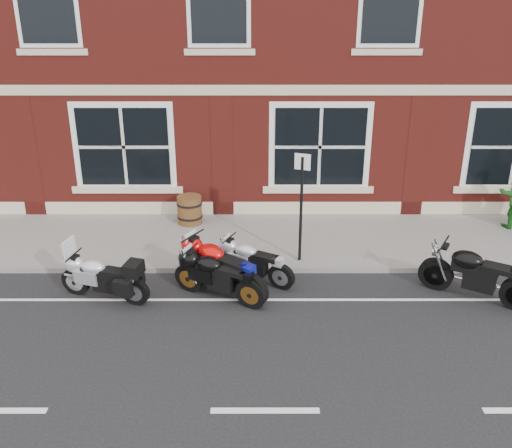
{
  "coord_description": "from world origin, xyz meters",
  "views": [
    {
      "loc": [
        -0.13,
        -9.65,
        5.74
      ],
      "look_at": [
        -0.13,
        1.6,
        1.05
      ],
      "focal_mm": 40.0,
      "sensor_mm": 36.0,
      "label": 1
    }
  ],
  "objects_px": {
    "moto_sport_black": "(218,275)",
    "parking_sign": "(301,200)",
    "moto_touring_silver": "(102,275)",
    "moto_naked_black": "(475,272)",
    "moto_sport_silver": "(253,260)",
    "barrel_planter": "(190,210)",
    "moto_sport_red": "(221,265)"
  },
  "relations": [
    {
      "from": "moto_sport_black",
      "to": "moto_sport_silver",
      "type": "height_order",
      "value": "moto_sport_black"
    },
    {
      "from": "moto_sport_red",
      "to": "moto_naked_black",
      "type": "bearing_deg",
      "value": -54.71
    },
    {
      "from": "moto_touring_silver",
      "to": "moto_sport_silver",
      "type": "distance_m",
      "value": 3.06
    },
    {
      "from": "moto_sport_silver",
      "to": "moto_sport_black",
      "type": "bearing_deg",
      "value": 167.73
    },
    {
      "from": "moto_naked_black",
      "to": "moto_sport_red",
      "type": "bearing_deg",
      "value": 118.93
    },
    {
      "from": "moto_naked_black",
      "to": "moto_sport_black",
      "type": "bearing_deg",
      "value": 122.15
    },
    {
      "from": "moto_sport_silver",
      "to": "moto_touring_silver",
      "type": "bearing_deg",
      "value": 134.37
    },
    {
      "from": "moto_sport_red",
      "to": "moto_sport_black",
      "type": "bearing_deg",
      "value": -149.1
    },
    {
      "from": "moto_sport_black",
      "to": "barrel_planter",
      "type": "distance_m",
      "value": 3.76
    },
    {
      "from": "barrel_planter",
      "to": "moto_naked_black",
      "type": "bearing_deg",
      "value": -31.17
    },
    {
      "from": "barrel_planter",
      "to": "parking_sign",
      "type": "bearing_deg",
      "value": -38.89
    },
    {
      "from": "moto_sport_red",
      "to": "parking_sign",
      "type": "height_order",
      "value": "parking_sign"
    },
    {
      "from": "moto_sport_black",
      "to": "parking_sign",
      "type": "xyz_separation_m",
      "value": [
        1.71,
        1.48,
        1.0
      ]
    },
    {
      "from": "moto_sport_silver",
      "to": "barrel_planter",
      "type": "xyz_separation_m",
      "value": [
        -1.63,
        2.89,
        -0.0
      ]
    },
    {
      "from": "moto_sport_red",
      "to": "moto_naked_black",
      "type": "relative_size",
      "value": 0.94
    },
    {
      "from": "moto_touring_silver",
      "to": "moto_naked_black",
      "type": "xyz_separation_m",
      "value": [
        7.33,
        0.01,
        0.07
      ]
    },
    {
      "from": "moto_sport_silver",
      "to": "moto_naked_black",
      "type": "xyz_separation_m",
      "value": [
        4.36,
        -0.74,
        0.1
      ]
    },
    {
      "from": "moto_sport_red",
      "to": "moto_touring_silver",
      "type": "bearing_deg",
      "value": 135.37
    },
    {
      "from": "moto_sport_black",
      "to": "barrel_planter",
      "type": "height_order",
      "value": "moto_sport_black"
    },
    {
      "from": "moto_touring_silver",
      "to": "parking_sign",
      "type": "bearing_deg",
      "value": -51.83
    },
    {
      "from": "moto_sport_black",
      "to": "parking_sign",
      "type": "bearing_deg",
      "value": -21.12
    },
    {
      "from": "moto_touring_silver",
      "to": "barrel_planter",
      "type": "bearing_deg",
      "value": -2.34
    },
    {
      "from": "moto_sport_red",
      "to": "moto_sport_silver",
      "type": "bearing_deg",
      "value": -15.95
    },
    {
      "from": "parking_sign",
      "to": "moto_naked_black",
      "type": "bearing_deg",
      "value": -2.1
    },
    {
      "from": "parking_sign",
      "to": "moto_sport_black",
      "type": "bearing_deg",
      "value": -117.25
    },
    {
      "from": "moto_naked_black",
      "to": "barrel_planter",
      "type": "height_order",
      "value": "moto_naked_black"
    },
    {
      "from": "moto_naked_black",
      "to": "moto_touring_silver",
      "type": "bearing_deg",
      "value": 122.13
    },
    {
      "from": "moto_sport_black",
      "to": "barrel_planter",
      "type": "relative_size",
      "value": 2.58
    },
    {
      "from": "moto_sport_black",
      "to": "moto_naked_black",
      "type": "xyz_separation_m",
      "value": [
        5.05,
        0.01,
        0.06
      ]
    },
    {
      "from": "barrel_planter",
      "to": "moto_touring_silver",
      "type": "bearing_deg",
      "value": -110.11
    },
    {
      "from": "moto_naked_black",
      "to": "parking_sign",
      "type": "distance_m",
      "value": 3.77
    },
    {
      "from": "moto_sport_black",
      "to": "moto_naked_black",
      "type": "bearing_deg",
      "value": -61.97
    }
  ]
}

